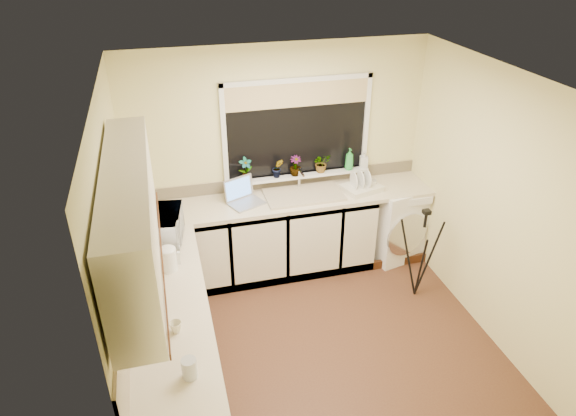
{
  "coord_description": "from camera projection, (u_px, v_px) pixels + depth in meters",
  "views": [
    {
      "loc": [
        -1.19,
        -3.44,
        3.45
      ],
      "look_at": [
        -0.14,
        0.55,
        1.15
      ],
      "focal_mm": 31.99,
      "sensor_mm": 36.0,
      "label": 1
    }
  ],
  "objects": [
    {
      "name": "tripod",
      "position": [
        420.0,
        254.0,
        5.2
      ],
      "size": [
        0.56,
        0.56,
        1.02
      ],
      "primitive_type": null,
      "rotation": [
        0.0,
        0.0,
        0.15
      ],
      "color": "black",
      "rests_on": "floor"
    },
    {
      "name": "floor",
      "position": [
        317.0,
        339.0,
        4.85
      ],
      "size": [
        3.2,
        3.2,
        0.0
      ],
      "primitive_type": "plane",
      "color": "#553422",
      "rests_on": "ground"
    },
    {
      "name": "base_cabinet_left",
      "position": [
        175.0,
        354.0,
        4.1
      ],
      "size": [
        0.54,
        2.4,
        0.86
      ],
      "primitive_type": "cube",
      "color": "silver",
      "rests_on": "floor"
    },
    {
      "name": "upper_cabinet",
      "position": [
        132.0,
        218.0,
        3.27
      ],
      "size": [
        0.28,
        1.9,
        0.7
      ],
      "primitive_type": "cube",
      "color": "silver",
      "rests_on": "wall_left"
    },
    {
      "name": "wall_right",
      "position": [
        491.0,
        205.0,
        4.61
      ],
      "size": [
        0.0,
        3.0,
        3.0
      ],
      "primitive_type": "plane",
      "rotation": [
        1.57,
        0.0,
        -1.57
      ],
      "color": "beige",
      "rests_on": "ground"
    },
    {
      "name": "plant_c",
      "position": [
        295.0,
        166.0,
        5.52
      ],
      "size": [
        0.12,
        0.12,
        0.22
      ],
      "primitive_type": "imported",
      "rotation": [
        0.0,
        0.0,
        -0.01
      ],
      "color": "#999999",
      "rests_on": "windowsill"
    },
    {
      "name": "cup_back",
      "position": [
        372.0,
        184.0,
        5.62
      ],
      "size": [
        0.14,
        0.14,
        0.09
      ],
      "primitive_type": "imported",
      "rotation": [
        0.0,
        0.0,
        -0.27
      ],
      "color": "beige",
      "rests_on": "worktop_back"
    },
    {
      "name": "plant_d",
      "position": [
        321.0,
        163.0,
        5.6
      ],
      "size": [
        0.22,
        0.2,
        0.21
      ],
      "primitive_type": "imported",
      "rotation": [
        0.0,
        0.0,
        0.17
      ],
      "color": "#999999",
      "rests_on": "windowsill"
    },
    {
      "name": "glass_jug",
      "position": [
        189.0,
        368.0,
        3.26
      ],
      "size": [
        0.1,
        0.1,
        0.14
      ],
      "primitive_type": "cylinder",
      "color": "#B6BBC2",
      "rests_on": "worktop_left"
    },
    {
      "name": "dish_rack",
      "position": [
        362.0,
        188.0,
        5.57
      ],
      "size": [
        0.46,
        0.39,
        0.06
      ],
      "primitive_type": "cube",
      "rotation": [
        0.0,
        0.0,
        0.27
      ],
      "color": "beige",
      "rests_on": "worktop_back"
    },
    {
      "name": "wall_front",
      "position": [
        401.0,
        359.0,
        2.99
      ],
      "size": [
        3.2,
        0.0,
        3.2
      ],
      "primitive_type": "plane",
      "rotation": [
        -1.57,
        0.0,
        0.0
      ],
      "color": "beige",
      "rests_on": "ground"
    },
    {
      "name": "cup_left",
      "position": [
        176.0,
        327.0,
        3.64
      ],
      "size": [
        0.1,
        0.1,
        0.08
      ],
      "primitive_type": "imported",
      "rotation": [
        0.0,
        0.0,
        0.15
      ],
      "color": "beige",
      "rests_on": "worktop_left"
    },
    {
      "name": "sink",
      "position": [
        304.0,
        195.0,
        5.46
      ],
      "size": [
        0.82,
        0.46,
        0.03
      ],
      "primitive_type": "cube",
      "color": "tan",
      "rests_on": "worktop_back"
    },
    {
      "name": "faucet",
      "position": [
        299.0,
        179.0,
        5.56
      ],
      "size": [
        0.03,
        0.03,
        0.24
      ],
      "primitive_type": "cylinder",
      "color": "silver",
      "rests_on": "worktop_back"
    },
    {
      "name": "steel_jar",
      "position": [
        161.0,
        318.0,
        3.71
      ],
      "size": [
        0.07,
        0.07,
        0.1
      ],
      "primitive_type": "cylinder",
      "color": "silver",
      "rests_on": "worktop_left"
    },
    {
      "name": "microwave",
      "position": [
        162.0,
        227.0,
        4.64
      ],
      "size": [
        0.42,
        0.56,
        0.28
      ],
      "primitive_type": "imported",
      "rotation": [
        0.0,
        0.0,
        1.41
      ],
      "color": "white",
      "rests_on": "worktop_left"
    },
    {
      "name": "wall_back",
      "position": [
        278.0,
        159.0,
        5.52
      ],
      "size": [
        3.2,
        0.0,
        3.2
      ],
      "primitive_type": "plane",
      "rotation": [
        1.57,
        0.0,
        0.0
      ],
      "color": "beige",
      "rests_on": "ground"
    },
    {
      "name": "window_blind",
      "position": [
        298.0,
        95.0,
        5.19
      ],
      "size": [
        1.5,
        0.02,
        0.25
      ],
      "primitive_type": "cube",
      "color": "tan",
      "rests_on": "wall_back"
    },
    {
      "name": "plant_b",
      "position": [
        278.0,
        168.0,
        5.48
      ],
      "size": [
        0.13,
        0.11,
        0.21
      ],
      "primitive_type": "imported",
      "rotation": [
        0.0,
        0.0,
        -0.13
      ],
      "color": "#999999",
      "rests_on": "windowsill"
    },
    {
      "name": "windowsill",
      "position": [
        298.0,
        175.0,
        5.6
      ],
      "size": [
        1.6,
        0.14,
        0.03
      ],
      "primitive_type": "cube",
      "color": "white",
      "rests_on": "wall_back"
    },
    {
      "name": "washing_machine",
      "position": [
        395.0,
        219.0,
        5.94
      ],
      "size": [
        0.75,
        0.73,
        0.89
      ],
      "primitive_type": "cube",
      "rotation": [
        0.0,
        0.0,
        0.22
      ],
      "color": "white",
      "rests_on": "floor"
    },
    {
      "name": "plant_a",
      "position": [
        246.0,
        170.0,
        5.38
      ],
      "size": [
        0.16,
        0.12,
        0.27
      ],
      "primitive_type": "imported",
      "rotation": [
        0.0,
        0.0,
        0.22
      ],
      "color": "#999999",
      "rests_on": "windowsill"
    },
    {
      "name": "soap_bottle_green",
      "position": [
        349.0,
        159.0,
        5.65
      ],
      "size": [
        0.1,
        0.1,
        0.25
      ],
      "primitive_type": "imported",
      "rotation": [
        0.0,
        0.0,
        0.01
      ],
      "color": "green",
      "rests_on": "windowsill"
    },
    {
      "name": "soap_bottle_clear",
      "position": [
        364.0,
        160.0,
        5.7
      ],
      "size": [
        0.1,
        0.1,
        0.19
      ],
      "primitive_type": "imported",
      "rotation": [
        0.0,
        0.0,
        -0.23
      ],
      "color": "#999999",
      "rests_on": "windowsill"
    },
    {
      "name": "splashback_back",
      "position": [
        279.0,
        181.0,
        5.64
      ],
      "size": [
        3.2,
        0.02,
        0.14
      ],
      "primitive_type": "cube",
      "color": "beige",
      "rests_on": "wall_back"
    },
    {
      "name": "kettle",
      "position": [
        168.0,
        260.0,
        4.27
      ],
      "size": [
        0.15,
        0.15,
        0.19
      ],
      "primitive_type": "cylinder",
      "color": "white",
      "rests_on": "worktop_left"
    },
    {
      "name": "laptop",
      "position": [
        243.0,
        196.0,
        5.32
      ],
      "size": [
        0.42,
        0.4,
        0.25
      ],
      "rotation": [
        0.0,
        0.0,
        0.41
      ],
      "color": "#97979F",
      "rests_on": "worktop_back"
    },
    {
      "name": "base_cabinet_back",
      "position": [
        257.0,
        240.0,
        5.58
      ],
      "size": [
        2.55,
        0.6,
        0.86
      ],
      "primitive_type": "cube",
      "color": "silver",
      "rests_on": "floor"
    },
    {
      "name": "wall_left",
      "position": [
        121.0,
        257.0,
        3.9
      ],
      "size": [
        0.0,
        3.0,
        3.0
      ],
      "primitive_type": "plane",
      "rotation": [
        1.57,
        0.0,
        1.57
      ],
      "color": "beige",
      "rests_on": "ground"
    },
    {
      "name": "window_glass",
      "position": [
        297.0,
        129.0,
        5.39
      ],
      "size": [
        1.5,
        0.02,
        1.0
      ],
      "primitive_type": "cube",
      "color": "black",
      "rests_on": "wall_back"
    },
    {
      "name": "ceiling",
      "position": [
        327.0,
        83.0,
        3.66
      ],
      "size": [
        3.2,
        3.2,
        0.0
      ],
      "primitive_type": "plane",
      "rotation": [
        3.14,
        0.0,
        0.0
      ],
      "color": "white",
      "rests_on": "ground"
    },
    {
      "name": "splashback_left",
      "position": [
        125.0,
        291.0,
        3.7
      ],
      "size": [
        0.02,
        2.4,
        0.45
      ],
      "primitive_type": "cube",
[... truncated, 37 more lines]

